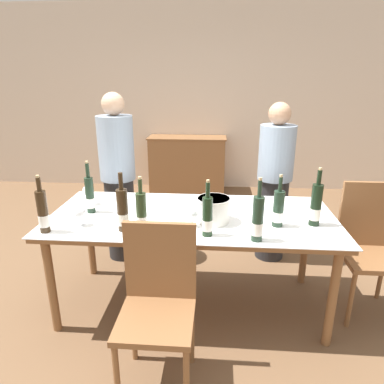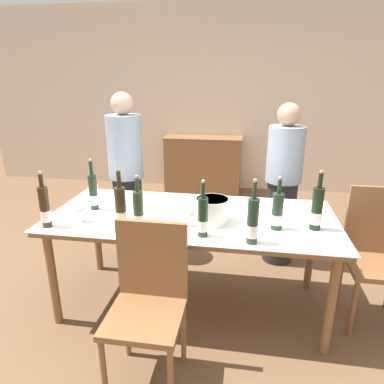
{
  "view_description": "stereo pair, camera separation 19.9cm",
  "coord_description": "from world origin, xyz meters",
  "px_view_note": "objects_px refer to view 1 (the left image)",
  "views": [
    {
      "loc": [
        0.18,
        -2.34,
        1.74
      ],
      "look_at": [
        0.0,
        0.0,
        0.95
      ],
      "focal_mm": 32.0,
      "sensor_mm": 36.0,
      "label": 1
    },
    {
      "loc": [
        0.38,
        -2.31,
        1.74
      ],
      "look_at": [
        0.0,
        0.0,
        0.95
      ],
      "focal_mm": 32.0,
      "sensor_mm": 36.0,
      "label": 2
    }
  ],
  "objects_px": {
    "dining_table": "(192,223)",
    "wine_bottle_3": "(90,195)",
    "wine_bottle_5": "(316,206)",
    "wine_glass_0": "(88,191)",
    "sideboard_cabinet": "(187,164)",
    "wine_bottle_6": "(258,220)",
    "wine_bottle_0": "(123,211)",
    "wine_bottle_2": "(43,212)",
    "ice_bucket": "(214,209)",
    "wine_glass_1": "(80,213)",
    "wine_bottle_7": "(278,209)",
    "person_host": "(118,179)",
    "chair_near_front": "(158,296)",
    "wine_bottle_4": "(207,217)",
    "wine_glass_2": "(192,214)",
    "chair_right_end": "(369,240)",
    "person_guest_left": "(274,184)",
    "wine_bottle_1": "(142,214)"
  },
  "relations": [
    {
      "from": "wine_glass_1",
      "to": "person_host",
      "type": "relative_size",
      "value": 0.08
    },
    {
      "from": "chair_right_end",
      "to": "wine_bottle_3",
      "type": "bearing_deg",
      "value": -177.41
    },
    {
      "from": "wine_bottle_1",
      "to": "wine_bottle_6",
      "type": "xyz_separation_m",
      "value": [
        0.74,
        -0.07,
        0.01
      ]
    },
    {
      "from": "wine_bottle_6",
      "to": "wine_glass_0",
      "type": "bearing_deg",
      "value": 156.95
    },
    {
      "from": "wine_bottle_3",
      "to": "wine_glass_0",
      "type": "distance_m",
      "value": 0.18
    },
    {
      "from": "dining_table",
      "to": "wine_bottle_3",
      "type": "bearing_deg",
      "value": -179.79
    },
    {
      "from": "wine_glass_2",
      "to": "wine_bottle_1",
      "type": "bearing_deg",
      "value": -160.64
    },
    {
      "from": "dining_table",
      "to": "chair_right_end",
      "type": "height_order",
      "value": "chair_right_end"
    },
    {
      "from": "wine_bottle_4",
      "to": "wine_glass_2",
      "type": "bearing_deg",
      "value": 129.7
    },
    {
      "from": "wine_bottle_5",
      "to": "wine_glass_0",
      "type": "relative_size",
      "value": 2.57
    },
    {
      "from": "wine_bottle_7",
      "to": "wine_bottle_1",
      "type": "bearing_deg",
      "value": -169.5
    },
    {
      "from": "sideboard_cabinet",
      "to": "chair_right_end",
      "type": "distance_m",
      "value": 3.25
    },
    {
      "from": "wine_bottle_3",
      "to": "wine_bottle_7",
      "type": "height_order",
      "value": "wine_bottle_3"
    },
    {
      "from": "dining_table",
      "to": "chair_near_front",
      "type": "distance_m",
      "value": 0.73
    },
    {
      "from": "chair_near_front",
      "to": "person_guest_left",
      "type": "xyz_separation_m",
      "value": [
        0.87,
        1.53,
        0.21
      ]
    },
    {
      "from": "wine_glass_1",
      "to": "ice_bucket",
      "type": "bearing_deg",
      "value": 8.78
    },
    {
      "from": "dining_table",
      "to": "wine_glass_1",
      "type": "height_order",
      "value": "wine_glass_1"
    },
    {
      "from": "wine_bottle_6",
      "to": "wine_glass_2",
      "type": "relative_size",
      "value": 3.01
    },
    {
      "from": "wine_glass_0",
      "to": "wine_bottle_2",
      "type": "bearing_deg",
      "value": -101.17
    },
    {
      "from": "wine_bottle_1",
      "to": "chair_right_end",
      "type": "height_order",
      "value": "wine_bottle_1"
    },
    {
      "from": "ice_bucket",
      "to": "person_guest_left",
      "type": "height_order",
      "value": "person_guest_left"
    },
    {
      "from": "sideboard_cabinet",
      "to": "wine_bottle_2",
      "type": "height_order",
      "value": "wine_bottle_2"
    },
    {
      "from": "wine_bottle_2",
      "to": "wine_glass_0",
      "type": "xyz_separation_m",
      "value": [
        0.1,
        0.52,
        -0.03
      ]
    },
    {
      "from": "sideboard_cabinet",
      "to": "wine_bottle_1",
      "type": "relative_size",
      "value": 3.17
    },
    {
      "from": "ice_bucket",
      "to": "person_host",
      "type": "relative_size",
      "value": 0.15
    },
    {
      "from": "wine_bottle_5",
      "to": "wine_bottle_0",
      "type": "bearing_deg",
      "value": -171.91
    },
    {
      "from": "dining_table",
      "to": "wine_glass_0",
      "type": "xyz_separation_m",
      "value": [
        -0.84,
        0.16,
        0.18
      ]
    },
    {
      "from": "sideboard_cabinet",
      "to": "wine_glass_2",
      "type": "distance_m",
      "value": 3.14
    },
    {
      "from": "wine_bottle_7",
      "to": "person_host",
      "type": "height_order",
      "value": "person_host"
    },
    {
      "from": "wine_glass_1",
      "to": "sideboard_cabinet",
      "type": "bearing_deg",
      "value": 81.81
    },
    {
      "from": "sideboard_cabinet",
      "to": "wine_bottle_6",
      "type": "height_order",
      "value": "wine_bottle_6"
    },
    {
      "from": "dining_table",
      "to": "person_guest_left",
      "type": "relative_size",
      "value": 1.37
    },
    {
      "from": "chair_near_front",
      "to": "wine_bottle_4",
      "type": "bearing_deg",
      "value": 54.31
    },
    {
      "from": "ice_bucket",
      "to": "chair_right_end",
      "type": "relative_size",
      "value": 0.24
    },
    {
      "from": "wine_bottle_2",
      "to": "person_guest_left",
      "type": "relative_size",
      "value": 0.25
    },
    {
      "from": "ice_bucket",
      "to": "wine_bottle_1",
      "type": "height_order",
      "value": "wine_bottle_1"
    },
    {
      "from": "wine_bottle_0",
      "to": "wine_bottle_2",
      "type": "height_order",
      "value": "wine_bottle_0"
    },
    {
      "from": "wine_bottle_1",
      "to": "person_host",
      "type": "relative_size",
      "value": 0.23
    },
    {
      "from": "ice_bucket",
      "to": "person_host",
      "type": "xyz_separation_m",
      "value": [
        -0.92,
        0.84,
        -0.06
      ]
    },
    {
      "from": "wine_bottle_7",
      "to": "wine_glass_2",
      "type": "distance_m",
      "value": 0.58
    },
    {
      "from": "wine_bottle_6",
      "to": "wine_glass_1",
      "type": "height_order",
      "value": "wine_bottle_6"
    },
    {
      "from": "dining_table",
      "to": "wine_glass_0",
      "type": "bearing_deg",
      "value": 169.05
    },
    {
      "from": "wine_bottle_1",
      "to": "wine_bottle_5",
      "type": "relative_size",
      "value": 0.93
    },
    {
      "from": "wine_bottle_3",
      "to": "wine_bottle_6",
      "type": "relative_size",
      "value": 0.97
    },
    {
      "from": "dining_table",
      "to": "person_host",
      "type": "height_order",
      "value": "person_host"
    },
    {
      "from": "sideboard_cabinet",
      "to": "person_guest_left",
      "type": "xyz_separation_m",
      "value": [
        1.02,
        -2.06,
        0.33
      ]
    },
    {
      "from": "wine_bottle_3",
      "to": "chair_right_end",
      "type": "bearing_deg",
      "value": 2.59
    },
    {
      "from": "wine_bottle_6",
      "to": "wine_bottle_7",
      "type": "height_order",
      "value": "wine_bottle_6"
    },
    {
      "from": "ice_bucket",
      "to": "wine_bottle_2",
      "type": "relative_size",
      "value": 0.61
    },
    {
      "from": "wine_glass_1",
      "to": "chair_near_front",
      "type": "distance_m",
      "value": 0.82
    }
  ]
}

